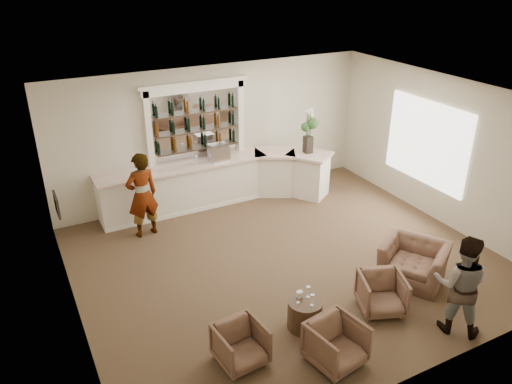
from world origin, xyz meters
TOP-DOWN VIEW (x-y plane):
  - ground at (0.00, 0.00)m, footprint 8.00×8.00m
  - room_shell at (0.16, 0.71)m, footprint 8.04×7.02m
  - bar_counter at (-0.16, 3.00)m, footprint 5.72×1.80m
  - back_bar_alcove at (-0.50, 3.41)m, footprint 2.64×0.25m
  - cocktail_table at (-0.75, -1.84)m, footprint 0.57×0.57m
  - sommelier at (-2.20, 2.34)m, footprint 0.76×0.56m
  - guest at (1.39, -3.00)m, footprint 1.05×1.06m
  - armchair_left at (-2.02, -2.07)m, footprint 0.75×0.77m
  - armchair_center at (-0.77, -2.73)m, footprint 0.87×0.89m
  - armchair_right at (0.65, -2.08)m, footprint 0.96×0.97m
  - armchair_far at (1.78, -1.64)m, footprint 1.47×1.51m
  - espresso_machine at (-0.12, 3.01)m, footprint 0.45×0.38m
  - flower_vase at (2.04, 2.45)m, footprint 0.30×0.30m
  - wine_glass_bar_left at (-0.70, 2.99)m, footprint 0.07×0.07m
  - wine_glass_bar_right at (-0.36, 3.01)m, footprint 0.07×0.07m
  - wine_glass_tbl_a at (-0.87, -1.81)m, footprint 0.07×0.07m
  - wine_glass_tbl_b at (-0.65, -1.76)m, footprint 0.07×0.07m
  - wine_glass_tbl_c at (-0.71, -1.97)m, footprint 0.07×0.07m
  - napkin_holder at (-0.77, -1.70)m, footprint 0.08×0.08m

SIDE VIEW (x-z plane):
  - ground at x=0.00m, z-range 0.00..0.00m
  - cocktail_table at x=-0.75m, z-range 0.00..0.50m
  - armchair_left at x=-2.02m, z-range 0.00..0.65m
  - armchair_right at x=0.65m, z-range 0.00..0.69m
  - armchair_center at x=-0.77m, z-range 0.00..0.70m
  - armchair_far at x=1.78m, z-range 0.00..0.75m
  - napkin_holder at x=-0.77m, z-range 0.50..0.62m
  - bar_counter at x=-0.16m, z-range 0.00..1.14m
  - wine_glass_tbl_a at x=-0.87m, z-range 0.50..0.71m
  - wine_glass_tbl_b at x=-0.65m, z-range 0.50..0.71m
  - wine_glass_tbl_c at x=-0.71m, z-range 0.50..0.71m
  - guest at x=1.39m, z-range 0.00..1.73m
  - sommelier at x=-2.20m, z-range 0.00..1.91m
  - wine_glass_bar_left at x=-0.70m, z-range 1.14..1.35m
  - wine_glass_bar_right at x=-0.36m, z-range 1.14..1.35m
  - espresso_machine at x=-0.12m, z-range 1.14..1.53m
  - flower_vase at x=2.04m, z-range 1.21..2.34m
  - back_bar_alcove at x=-0.50m, z-range 0.53..3.53m
  - room_shell at x=0.16m, z-range 0.68..4.00m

